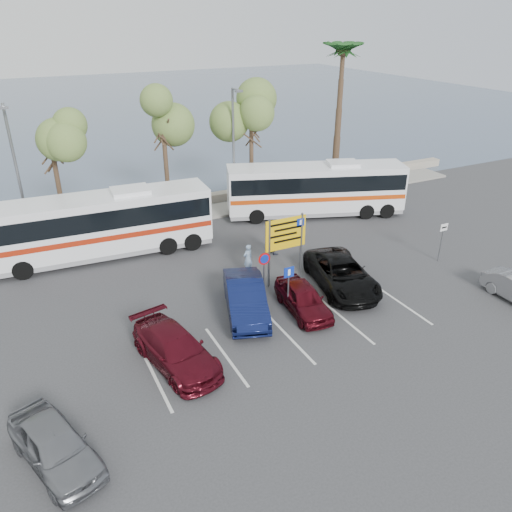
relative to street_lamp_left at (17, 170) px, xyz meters
name	(u,v)px	position (x,y,z in m)	size (l,w,h in m)	color
ground	(300,318)	(10.00, -13.52, -4.60)	(120.00, 120.00, 0.00)	#343336
kerb_strip	(192,215)	(10.00, 0.48, -4.52)	(44.00, 2.40, 0.15)	gray
seawall	(182,203)	(10.00, 2.48, -4.30)	(48.00, 0.80, 0.60)	gray
sea	(79,110)	(10.00, 46.48, -4.59)	(140.00, 140.00, 0.00)	#465670
tree_left	(50,139)	(2.00, 0.48, 1.41)	(3.20, 3.20, 7.20)	#382619
tree_mid	(162,117)	(8.50, 0.48, 2.06)	(3.20, 3.20, 8.00)	#382619
tree_right	(251,117)	(14.50, 0.48, 1.57)	(3.20, 3.20, 7.40)	#382619
palm_tree	(343,53)	(21.50, 0.48, 5.27)	(4.80, 4.80, 11.20)	#382619
street_lamp_left	(17,170)	(0.00, 0.00, 0.00)	(0.45, 1.15, 8.01)	slate
street_lamp_right	(234,145)	(13.00, 0.00, 0.00)	(0.45, 1.15, 8.01)	slate
direction_sign	(286,239)	(11.00, -10.32, -2.17)	(2.20, 0.12, 3.60)	slate
sign_no_stop	(264,268)	(9.40, -11.13, -3.02)	(0.60, 0.08, 2.35)	slate
sign_parking	(289,283)	(9.80, -12.73, -3.13)	(0.50, 0.07, 2.25)	slate
sign_taxi	(442,237)	(19.80, -12.03, -3.18)	(0.50, 0.07, 2.20)	slate
lane_markings	(290,336)	(8.86, -14.52, -4.60)	(12.02, 4.20, 0.01)	silver
coach_bus_left	(101,227)	(3.50, -3.09, -2.87)	(12.12, 3.34, 3.73)	white
coach_bus_right	(315,191)	(17.50, -3.02, -2.92)	(11.75, 6.32, 3.62)	white
car_silver_a	(55,445)	(-0.76, -17.02, -3.92)	(1.62, 4.01, 1.37)	slate
car_blue	(246,298)	(8.00, -12.02, -3.81)	(1.67, 4.78, 1.58)	#0E1643
car_maroon	(176,349)	(4.00, -14.12, -3.92)	(1.91, 4.70, 1.36)	#500D18
car_red	(303,299)	(10.40, -13.06, -3.94)	(1.56, 3.87, 1.32)	#4B0A13
suv_black	(342,274)	(13.26, -12.02, -3.86)	(2.45, 5.32, 1.48)	black
pedestrian_near	(248,259)	(9.83, -8.52, -3.80)	(0.58, 0.38, 1.60)	#8DAACD
pedestrian_far	(274,239)	(12.21, -7.02, -3.78)	(0.80, 0.62, 1.64)	#313549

